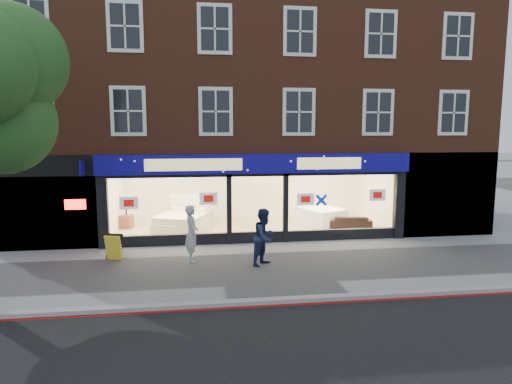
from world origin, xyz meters
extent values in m
plane|color=gray|center=(0.00, 0.00, 0.00)|extent=(120.00, 120.00, 0.00)
cube|color=#8C0A07|center=(0.00, -3.10, 0.01)|extent=(60.00, 0.10, 0.01)
cube|color=gray|center=(0.00, -2.90, 0.06)|extent=(60.00, 0.25, 0.12)
cube|color=tan|center=(0.00, 5.25, 0.05)|extent=(11.00, 4.50, 0.10)
cube|color=brown|center=(0.00, 7.00, 6.65)|extent=(19.00, 8.00, 6.70)
cube|color=#0F087F|center=(0.00, 2.88, 2.95)|extent=(11.40, 0.28, 0.70)
cube|color=black|center=(0.00, 3.08, 0.20)|extent=(11.00, 0.18, 0.40)
cube|color=black|center=(-5.50, 3.05, 1.30)|extent=(0.35, 0.30, 2.60)
cube|color=black|center=(5.50, 3.05, 1.30)|extent=(0.35, 0.30, 2.60)
cube|color=white|center=(-3.25, 3.00, 1.45)|extent=(4.20, 0.02, 2.10)
cube|color=white|center=(3.25, 3.00, 1.45)|extent=(4.20, 0.02, 2.10)
cube|color=white|center=(0.00, 3.25, 1.15)|extent=(1.80, 0.02, 2.10)
cube|color=silver|center=(0.00, 7.50, 1.30)|extent=(11.00, 0.20, 2.60)
cube|color=#FFEAC6|center=(0.00, 5.25, 2.60)|extent=(11.00, 4.50, 0.12)
cube|color=black|center=(-7.60, 3.30, 1.65)|extent=(3.80, 0.60, 3.30)
cube|color=#FF140C|center=(-6.40, 2.95, 1.60)|extent=(0.70, 0.04, 0.35)
cube|color=black|center=(7.50, 3.20, 1.65)|extent=(4.00, 0.40, 3.30)
cube|color=beige|center=(-2.79, 5.15, 0.29)|extent=(2.47, 2.67, 0.38)
cube|color=beige|center=(-2.79, 5.15, 0.62)|extent=(2.37, 2.56, 0.27)
cube|color=beige|center=(-2.41, 6.23, 0.75)|extent=(1.87, 0.76, 1.30)
cube|color=beige|center=(-2.91, 6.03, 0.82)|extent=(0.78, 0.56, 0.13)
cube|color=beige|center=(-2.15, 5.75, 0.82)|extent=(0.78, 0.56, 0.13)
cube|color=brown|center=(-5.10, 5.81, 0.38)|extent=(0.58, 0.58, 0.55)
cube|color=white|center=(3.10, 5.39, 0.22)|extent=(2.06, 2.25, 0.24)
cube|color=white|center=(3.10, 5.39, 0.46)|extent=(2.06, 2.25, 0.24)
cube|color=white|center=(3.10, 5.39, 0.70)|extent=(2.06, 2.25, 0.24)
imported|color=black|center=(4.11, 4.56, 0.35)|extent=(1.83, 0.94, 0.51)
cube|color=yellow|center=(-4.90, 1.44, 0.42)|extent=(0.63, 0.51, 0.84)
imported|color=#A9ABB1|center=(-2.41, 0.96, 0.91)|extent=(0.54, 0.72, 1.81)
imported|color=#182043|center=(-0.18, 0.25, 0.89)|extent=(1.08, 1.09, 1.78)
camera|label=1|loc=(-2.35, -13.33, 4.20)|focal=32.00mm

